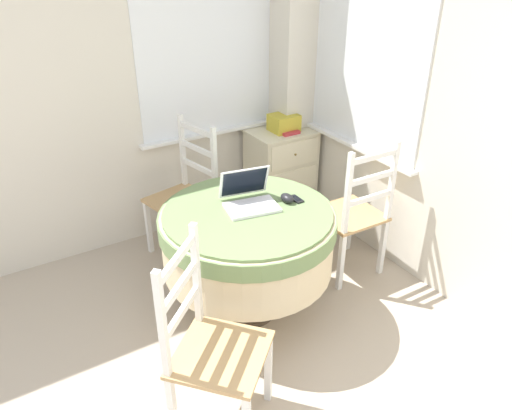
% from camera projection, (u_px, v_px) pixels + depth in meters
% --- Properties ---
extents(corner_room_shell, '(4.59, 4.46, 2.55)m').
position_uv_depth(corner_room_shell, '(253.00, 103.00, 2.97)').
color(corner_room_shell, beige).
rests_on(corner_room_shell, ground_plane).
extents(round_dining_table, '(1.05, 1.05, 0.74)m').
position_uv_depth(round_dining_table, '(248.00, 236.00, 2.99)').
color(round_dining_table, '#4C3D2D').
rests_on(round_dining_table, ground_plane).
extents(laptop, '(0.35, 0.32, 0.21)m').
position_uv_depth(laptop, '(249.00, 198.00, 2.95)').
color(laptop, white).
rests_on(laptop, round_dining_table).
extents(computer_mouse, '(0.07, 0.10, 0.05)m').
position_uv_depth(computer_mouse, '(287.00, 198.00, 2.99)').
color(computer_mouse, black).
rests_on(computer_mouse, round_dining_table).
extents(cell_phone, '(0.05, 0.10, 0.01)m').
position_uv_depth(cell_phone, '(296.00, 199.00, 3.03)').
color(cell_phone, black).
rests_on(cell_phone, round_dining_table).
extents(dining_chair_near_back_window, '(0.50, 0.50, 1.02)m').
position_uv_depth(dining_chair_near_back_window, '(186.00, 196.00, 3.66)').
color(dining_chair_near_back_window, tan).
rests_on(dining_chair_near_back_window, ground_plane).
extents(dining_chair_near_right_window, '(0.43, 0.42, 1.02)m').
position_uv_depth(dining_chair_near_right_window, '(353.00, 214.00, 3.42)').
color(dining_chair_near_right_window, tan).
rests_on(dining_chair_near_right_window, ground_plane).
extents(dining_chair_camera_near, '(0.59, 0.59, 1.02)m').
position_uv_depth(dining_chair_camera_near, '(211.00, 348.00, 2.32)').
color(dining_chair_camera_near, tan).
rests_on(dining_chair_camera_near, ground_plane).
extents(corner_cabinet, '(0.53, 0.42, 0.75)m').
position_uv_depth(corner_cabinet, '(281.00, 172.00, 4.24)').
color(corner_cabinet, beige).
rests_on(corner_cabinet, ground_plane).
extents(storage_box, '(0.22, 0.19, 0.13)m').
position_uv_depth(storage_box, '(284.00, 123.00, 4.02)').
color(storage_box, gold).
rests_on(storage_box, corner_cabinet).
extents(book_on_cabinet, '(0.15, 0.21, 0.02)m').
position_uv_depth(book_on_cabinet, '(286.00, 130.00, 4.03)').
color(book_on_cabinet, '#BC3338').
rests_on(book_on_cabinet, corner_cabinet).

